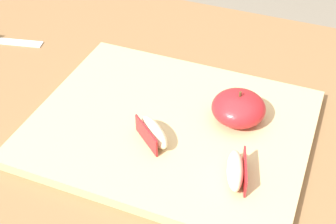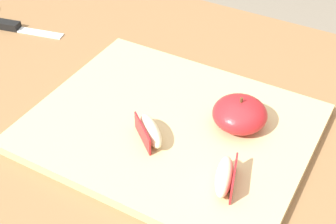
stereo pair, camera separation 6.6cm
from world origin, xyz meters
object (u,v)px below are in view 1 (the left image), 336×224
(apple_wedge_front, at_px, (153,133))
(apple_wedge_right, at_px, (236,170))
(apple_half_skin_up, at_px, (239,108))
(cutting_board, at_px, (168,127))

(apple_wedge_front, bearing_deg, apple_wedge_right, -11.87)
(apple_wedge_right, bearing_deg, apple_half_skin_up, 104.09)
(apple_half_skin_up, relative_size, apple_wedge_right, 1.12)
(apple_wedge_front, bearing_deg, apple_half_skin_up, 42.15)
(cutting_board, height_order, apple_wedge_right, apple_wedge_right)
(apple_wedge_right, bearing_deg, cutting_board, 150.34)
(apple_wedge_front, distance_m, apple_wedge_right, 0.13)
(apple_half_skin_up, relative_size, apple_wedge_front, 1.20)
(cutting_board, distance_m, apple_half_skin_up, 0.10)
(apple_wedge_right, bearing_deg, apple_wedge_front, 168.13)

